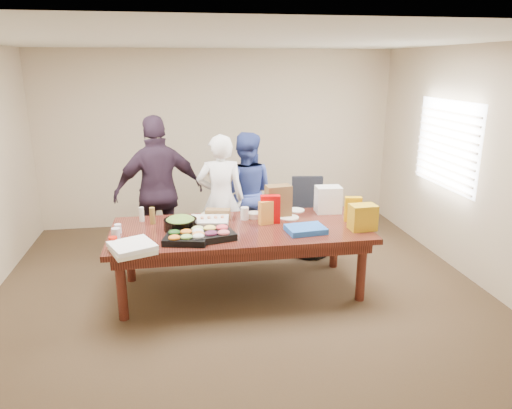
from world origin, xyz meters
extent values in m
cube|color=#47301E|center=(0.00, 0.00, -0.01)|extent=(5.50, 5.00, 0.02)
cube|color=white|center=(0.00, 0.00, 2.71)|extent=(5.50, 5.00, 0.02)
cube|color=beige|center=(0.00, 2.50, 1.35)|extent=(5.50, 0.04, 2.70)
cube|color=beige|center=(0.00, -2.50, 1.35)|extent=(5.50, 0.04, 2.70)
cube|color=beige|center=(2.75, 0.00, 1.35)|extent=(0.04, 5.00, 2.70)
cube|color=white|center=(2.72, 0.60, 1.50)|extent=(0.03, 1.40, 1.10)
cube|color=beige|center=(2.68, 0.60, 1.50)|extent=(0.04, 1.36, 1.00)
cube|color=#4C1C0F|center=(0.00, 0.00, 0.38)|extent=(2.80, 1.20, 0.75)
cube|color=black|center=(1.06, 0.90, 0.49)|extent=(0.57, 0.57, 0.99)
imported|color=white|center=(-0.13, 0.89, 0.83)|extent=(0.63, 0.44, 1.66)
imported|color=#36489A|center=(0.24, 1.22, 0.81)|extent=(0.91, 0.78, 1.63)
imported|color=#291B29|center=(-0.89, 0.92, 0.95)|extent=(1.19, 0.73, 1.90)
cube|color=black|center=(-0.59, -0.33, 0.78)|extent=(0.50, 0.43, 0.07)
cube|color=black|center=(-0.34, -0.27, 0.79)|extent=(0.53, 0.46, 0.07)
cube|color=silver|center=(-0.33, 0.15, 0.79)|extent=(0.47, 0.38, 0.07)
cylinder|color=black|center=(-0.64, 0.05, 0.81)|extent=(0.39, 0.39, 0.12)
cube|color=blue|center=(0.67, -0.25, 0.78)|extent=(0.43, 0.34, 0.06)
cube|color=#CC0405|center=(0.36, 0.11, 0.91)|extent=(0.23, 0.11, 0.32)
cube|color=#EEAC06|center=(1.30, 0.02, 0.89)|extent=(0.20, 0.11, 0.28)
cube|color=orange|center=(0.31, 0.08, 0.88)|extent=(0.19, 0.12, 0.27)
cylinder|color=silver|center=(0.09, 0.28, 0.82)|extent=(0.11, 0.11, 0.15)
cylinder|color=yellow|center=(0.34, 0.40, 0.83)|extent=(0.06, 0.06, 0.15)
cylinder|color=brown|center=(-0.95, 0.29, 0.85)|extent=(0.07, 0.07, 0.19)
cylinder|color=beige|center=(-1.08, 0.40, 0.83)|extent=(0.07, 0.07, 0.17)
cube|color=yellow|center=(0.48, 0.33, 0.79)|extent=(0.26, 0.16, 0.08)
cube|color=brown|center=(-0.21, 0.36, 0.81)|extent=(0.30, 0.18, 0.11)
cube|color=brown|center=(0.50, 0.32, 0.94)|extent=(0.31, 0.20, 0.38)
cylinder|color=red|center=(-1.30, -0.38, 0.80)|extent=(0.10, 0.10, 0.11)
cylinder|color=silver|center=(-1.30, -0.14, 0.81)|extent=(0.10, 0.10, 0.12)
cylinder|color=white|center=(-1.30, 0.04, 0.80)|extent=(0.09, 0.09, 0.10)
cube|color=white|center=(-1.11, -0.52, 0.77)|extent=(0.49, 0.49, 0.04)
cube|color=white|center=(-1.11, -0.53, 0.82)|extent=(0.51, 0.51, 0.04)
cylinder|color=white|center=(0.60, 0.24, 0.76)|extent=(0.26, 0.26, 0.01)
cylinder|color=white|center=(0.76, 0.51, 0.76)|extent=(0.24, 0.24, 0.01)
cylinder|color=silver|center=(0.21, 0.32, 0.78)|extent=(0.20, 0.20, 0.06)
cylinder|color=beige|center=(-0.33, 0.37, 0.78)|extent=(0.19, 0.19, 0.06)
cube|color=white|center=(1.12, 0.39, 0.91)|extent=(0.31, 0.23, 0.32)
cube|color=gold|center=(1.30, -0.27, 0.89)|extent=(0.29, 0.21, 0.28)
camera|label=1|loc=(-0.63, -4.86, 2.47)|focal=33.14mm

